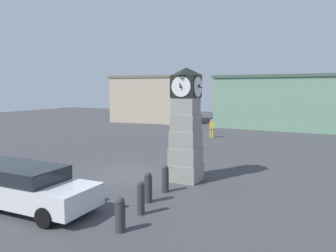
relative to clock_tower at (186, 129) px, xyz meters
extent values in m
plane|color=#424247|center=(-2.97, -0.36, -2.40)|extent=(88.89, 88.89, 0.00)
cube|color=gray|center=(0.00, 0.00, -2.01)|extent=(1.34, 1.34, 0.76)
cube|color=gray|center=(0.00, 0.00, -1.25)|extent=(1.26, 1.26, 0.76)
cube|color=gray|center=(0.00, 0.00, -0.49)|extent=(1.18, 1.18, 0.76)
cube|color=gray|center=(0.00, 0.00, 0.28)|extent=(1.10, 1.10, 0.76)
cube|color=gray|center=(0.00, 0.00, 1.04)|extent=(1.02, 1.02, 0.76)
cube|color=black|center=(0.00, 0.00, 1.91)|extent=(1.09, 1.09, 0.97)
cylinder|color=white|center=(0.00, 0.57, 1.91)|extent=(0.90, 0.04, 0.90)
cube|color=black|center=(0.00, 0.60, 1.91)|extent=(0.06, 0.08, 0.21)
cube|color=black|center=(0.00, 0.60, 1.91)|extent=(0.04, 0.31, 0.21)
cylinder|color=white|center=(0.00, -0.57, 1.91)|extent=(0.90, 0.04, 0.90)
cube|color=black|center=(0.00, -0.60, 1.91)|extent=(0.06, 0.20, 0.11)
cube|color=black|center=(0.00, -0.60, 1.91)|extent=(0.04, 0.26, 0.27)
cylinder|color=white|center=(0.57, 0.00, 1.91)|extent=(0.04, 0.90, 0.90)
cube|color=black|center=(0.60, 0.00, 1.91)|extent=(0.15, 0.06, 0.19)
cube|color=black|center=(0.60, 0.00, 1.91)|extent=(0.33, 0.04, 0.14)
cylinder|color=white|center=(-0.57, 0.00, 1.91)|extent=(0.04, 0.90, 0.90)
cube|color=black|center=(-0.60, 0.00, 1.91)|extent=(0.09, 0.06, 0.21)
cube|color=black|center=(-0.60, 0.00, 1.91)|extent=(0.33, 0.04, 0.13)
pyramid|color=black|center=(0.00, 0.00, 2.58)|extent=(1.15, 1.15, 0.37)
cylinder|color=#333338|center=(0.42, -5.91, -1.96)|extent=(0.31, 0.31, 0.87)
sphere|color=#333338|center=(0.42, -5.91, -1.48)|extent=(0.28, 0.28, 0.28)
cylinder|color=#333338|center=(0.28, -4.48, -1.90)|extent=(0.25, 0.25, 1.00)
sphere|color=#333338|center=(0.28, -4.48, -1.36)|extent=(0.23, 0.23, 0.23)
cylinder|color=#333338|center=(-0.09, -3.34, -1.91)|extent=(0.30, 0.30, 0.97)
sphere|color=#333338|center=(-0.09, -3.34, -1.38)|extent=(0.27, 0.27, 0.27)
cylinder|color=#333338|center=(-0.07, -1.96, -1.92)|extent=(0.29, 0.29, 0.95)
sphere|color=#333338|center=(-0.07, -1.96, -1.40)|extent=(0.26, 0.26, 0.26)
cube|color=navy|center=(-5.70, -5.23, -1.81)|extent=(4.18, 1.80, 0.62)
cylinder|color=black|center=(-4.43, -4.39, -2.08)|extent=(0.64, 0.23, 0.64)
cylinder|color=black|center=(-4.40, -6.03, -2.08)|extent=(0.64, 0.23, 0.64)
cube|color=silver|center=(-3.18, -5.78, -1.75)|extent=(4.44, 2.01, 0.75)
cube|color=#1E2328|center=(-3.51, -5.79, -1.13)|extent=(2.45, 1.83, 0.50)
cylinder|color=black|center=(-1.83, -4.84, -2.08)|extent=(0.64, 0.23, 0.64)
cylinder|color=black|center=(-1.80, -6.68, -2.08)|extent=(0.64, 0.23, 0.64)
cylinder|color=black|center=(-4.56, -4.88, -2.08)|extent=(0.64, 0.23, 0.64)
cylinder|color=gold|center=(-3.30, 13.24, -2.00)|extent=(0.14, 0.14, 0.79)
cylinder|color=gold|center=(-3.11, 13.30, -2.00)|extent=(0.14, 0.14, 0.79)
cube|color=gold|center=(-3.20, 13.27, -1.31)|extent=(0.45, 0.35, 0.59)
sphere|color=beige|center=(-3.20, 13.27, -0.91)|extent=(0.21, 0.21, 0.21)
cube|color=#B7A88E|center=(-14.30, 23.84, 0.37)|extent=(10.74, 7.22, 5.53)
cube|color=#6E6455|center=(-14.30, 23.84, 3.29)|extent=(11.06, 7.43, 0.30)
cube|color=gray|center=(1.76, 24.67, 0.28)|extent=(14.41, 9.48, 5.35)
cube|color=#405849|center=(1.76, 24.67, 3.10)|extent=(14.84, 9.76, 0.30)
camera|label=1|loc=(5.77, -13.60, 1.80)|focal=35.00mm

